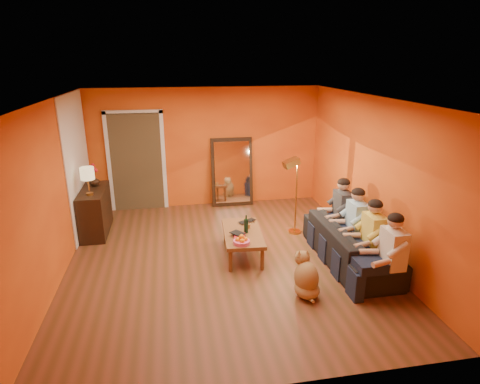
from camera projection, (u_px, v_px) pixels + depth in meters
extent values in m
cube|color=brown|center=(225.00, 260.00, 6.62)|extent=(5.00, 5.50, 0.00)
cube|color=white|center=(222.00, 99.00, 5.80)|extent=(5.00, 5.50, 0.00)
cube|color=orange|center=(206.00, 148.00, 8.78)|extent=(5.00, 0.00, 2.60)
cube|color=orange|center=(52.00, 194.00, 5.79)|extent=(0.00, 5.50, 2.60)
cube|color=orange|center=(373.00, 177.00, 6.63)|extent=(0.00, 5.50, 2.60)
cube|color=white|center=(78.00, 164.00, 7.43)|extent=(0.02, 1.90, 2.58)
cube|color=#3F2D19|center=(137.00, 161.00, 8.68)|extent=(1.06, 0.30, 2.10)
cube|color=white|center=(109.00, 164.00, 8.47)|extent=(0.08, 0.06, 2.20)
cube|color=white|center=(164.00, 161.00, 8.66)|extent=(0.08, 0.06, 2.20)
cube|color=white|center=(133.00, 112.00, 8.23)|extent=(1.22, 0.06, 0.08)
cube|color=black|center=(232.00, 172.00, 8.93)|extent=(0.92, 0.27, 1.51)
cube|color=white|center=(232.00, 172.00, 8.89)|extent=(0.78, 0.21, 1.35)
cube|color=black|center=(95.00, 211.00, 7.56)|extent=(0.44, 1.18, 0.85)
imported|color=black|center=(350.00, 244.00, 6.48)|extent=(2.16, 0.85, 0.63)
cylinder|color=black|center=(246.00, 224.00, 6.59)|extent=(0.07, 0.07, 0.31)
imported|color=#B27F3F|center=(248.00, 226.00, 6.80)|extent=(0.10, 0.10, 0.08)
imported|color=black|center=(249.00, 222.00, 7.03)|extent=(0.39, 0.34, 0.03)
imported|color=black|center=(234.00, 237.00, 6.46)|extent=(0.21, 0.27, 0.02)
imported|color=red|center=(234.00, 235.00, 6.46)|extent=(0.22, 0.27, 0.02)
imported|color=black|center=(234.00, 235.00, 6.44)|extent=(0.26, 0.28, 0.02)
imported|color=black|center=(94.00, 181.00, 7.63)|extent=(0.19, 0.19, 0.20)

